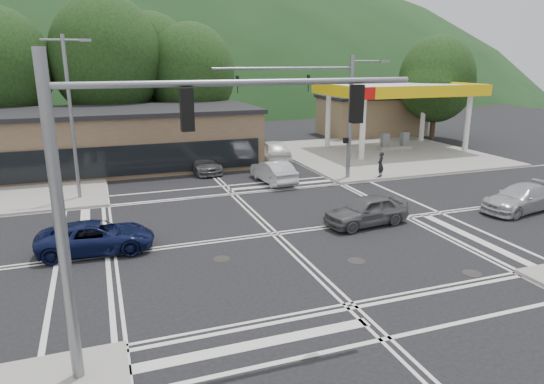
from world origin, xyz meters
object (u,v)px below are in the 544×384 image
object	(u,v)px
car_blue_west	(96,237)
car_queue_b	(273,151)
car_northbound	(202,163)
pedestrian	(381,164)
car_queue_a	(273,172)
car_silver_east	(521,198)
car_grey_center	(366,210)

from	to	relation	value
car_blue_west	car_queue_b	distance (m)	19.79
car_northbound	pedestrian	world-z (taller)	pedestrian
car_blue_west	pedestrian	world-z (taller)	pedestrian
car_queue_a	car_silver_east	bearing A→B (deg)	131.07
car_grey_center	car_silver_east	size ratio (longest dim) A/B	0.89
car_grey_center	car_blue_west	bearing A→B (deg)	-100.53
car_silver_east	pedestrian	size ratio (longest dim) A/B	2.83
car_silver_east	car_northbound	bearing A→B (deg)	-146.18
car_blue_west	car_queue_a	world-z (taller)	car_queue_a
pedestrian	car_queue_b	bearing A→B (deg)	-102.23
car_silver_east	car_grey_center	bearing A→B (deg)	-104.80
car_grey_center	car_queue_a	size ratio (longest dim) A/B	0.96
car_grey_center	car_silver_east	xyz separation A→B (m)	(8.78, -0.81, -0.03)
car_blue_west	car_grey_center	world-z (taller)	car_grey_center
car_queue_b	car_grey_center	bearing A→B (deg)	93.22
car_blue_west	car_queue_b	bearing A→B (deg)	-38.13
car_grey_center	car_queue_b	world-z (taller)	car_queue_b
pedestrian	car_grey_center	bearing A→B (deg)	10.42
car_silver_east	car_queue_b	world-z (taller)	car_queue_b
car_queue_a	car_queue_b	size ratio (longest dim) A/B	0.88
car_blue_west	car_queue_b	size ratio (longest dim) A/B	0.93
car_grey_center	pedestrian	world-z (taller)	pedestrian
car_queue_a	car_queue_b	world-z (taller)	car_queue_b
car_blue_west	car_queue_a	bearing A→B (deg)	-48.46
car_grey_center	car_silver_east	bearing A→B (deg)	77.95
car_queue_b	pedestrian	size ratio (longest dim) A/B	3.00
car_blue_west	car_queue_a	xyz separation A→B (m)	(10.89, 8.50, 0.08)
pedestrian	car_blue_west	bearing A→B (deg)	-22.28
car_blue_west	car_northbound	distance (m)	14.91
pedestrian	car_silver_east	bearing A→B (deg)	66.31
car_blue_west	car_queue_a	distance (m)	13.81
car_blue_west	car_queue_a	size ratio (longest dim) A/B	1.06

